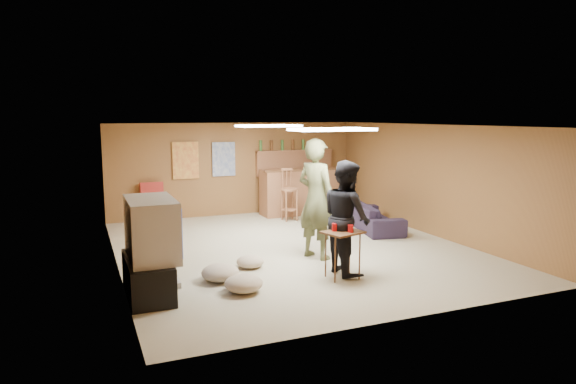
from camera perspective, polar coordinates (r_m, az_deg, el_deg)
name	(u,v)px	position (r m, az deg, el deg)	size (l,w,h in m)	color
ground	(292,248)	(9.31, 0.47, -6.27)	(7.00, 7.00, 0.00)	tan
ceiling	(292,126)	(9.00, 0.49, 7.40)	(6.00, 7.00, 0.02)	silver
wall_back	(236,169)	(12.37, -5.84, 2.56)	(6.00, 0.02, 2.20)	brown
wall_front	(411,228)	(6.07, 13.47, -3.86)	(6.00, 0.02, 2.20)	brown
wall_left	(114,198)	(8.40, -18.72, -0.67)	(0.02, 7.00, 2.20)	brown
wall_right	(431,180)	(10.61, 15.58, 1.30)	(0.02, 7.00, 2.20)	brown
tv_stand	(148,277)	(7.16, -15.31, -9.07)	(0.55, 1.30, 0.50)	black
dvd_box	(165,282)	(7.22, -13.52, -9.69)	(0.35, 0.50, 0.08)	#B2B2B7
tv_body	(151,229)	(7.00, -14.95, -3.95)	(0.60, 1.10, 0.80)	#B2B2B7
tv_screen	(175,227)	(7.05, -12.45, -3.78)	(0.02, 0.95, 0.65)	navy
bar_counter	(302,191)	(12.44, 1.56, 0.08)	(2.00, 0.60, 1.10)	brown
bar_lip	(306,170)	(12.14, 2.05, 2.49)	(2.10, 0.12, 0.05)	#462916
bar_shelf	(295,151)	(12.75, 0.75, 4.58)	(2.00, 0.18, 0.05)	brown
bar_backing	(294,163)	(12.79, 0.71, 3.25)	(2.00, 0.14, 0.60)	brown
poster_left	(186,160)	(12.02, -11.31, 3.46)	(0.60, 0.03, 0.85)	#BF3F26
poster_right	(224,159)	(12.22, -7.16, 3.64)	(0.55, 0.03, 0.80)	#334C99
folding_chair_stack	(152,202)	(11.85, -14.83, -1.12)	(0.50, 0.14, 0.90)	#A2231D
ceiling_panel_front	(332,129)	(7.64, 4.90, 6.94)	(1.20, 0.60, 0.04)	white
ceiling_panel_back	(269,126)	(10.12, -2.18, 7.35)	(1.20, 0.60, 0.04)	white
person_olive	(316,199)	(8.51, 3.16, -0.78)	(0.73, 0.48, 2.01)	#505330
person_black	(346,217)	(7.76, 6.50, -2.80)	(0.84, 0.65, 1.72)	black
sofa	(374,217)	(10.92, 9.57, -2.72)	(1.84, 0.72, 0.54)	black
tray_table	(343,255)	(7.61, 6.08, -6.96)	(0.54, 0.43, 0.70)	#462916
cup_red_near	(335,227)	(7.52, 5.21, -3.92)	(0.08, 0.08, 0.11)	red
cup_red_far	(351,228)	(7.48, 6.97, -4.04)	(0.08, 0.08, 0.11)	red
cup_blue	(348,226)	(7.67, 6.64, -3.72)	(0.08, 0.08, 0.11)	#16329D
bar_stool_left	(289,195)	(11.61, 0.16, -0.29)	(0.38, 0.38, 1.19)	brown
bar_stool_right	(321,190)	(12.38, 3.72, 0.26)	(0.38, 0.38, 1.20)	brown
cushion_near_tv	(220,273)	(7.57, -7.53, -8.86)	(0.55, 0.55, 0.25)	tan
cushion_mid	(250,262)	(8.17, -4.22, -7.71)	(0.43, 0.43, 0.19)	tan
cushion_far	(244,284)	(7.09, -4.95, -10.10)	(0.52, 0.52, 0.24)	tan
bottle_row	(282,145)	(12.59, -0.64, 5.24)	(1.20, 0.08, 0.26)	#3F7233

